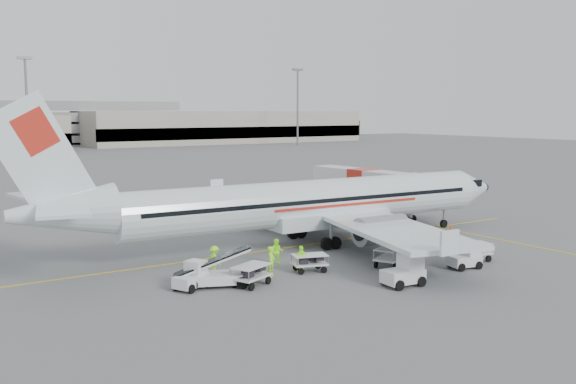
# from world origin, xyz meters

# --- Properties ---
(ground) EXTENTS (360.00, 360.00, 0.00)m
(ground) POSITION_xyz_m (0.00, 0.00, 0.00)
(ground) COLOR #56595B
(stripe_lead) EXTENTS (44.00, 0.20, 0.01)m
(stripe_lead) POSITION_xyz_m (0.00, 0.00, 0.01)
(stripe_lead) COLOR yellow
(stripe_lead) RESTS_ON ground
(stripe_cross) EXTENTS (0.20, 20.00, 0.01)m
(stripe_cross) POSITION_xyz_m (14.00, -8.00, 0.01)
(stripe_cross) COLOR yellow
(stripe_cross) RESTS_ON ground
(terminal_east) EXTENTS (90.00, 26.00, 10.00)m
(terminal_east) POSITION_xyz_m (70.00, 145.00, 5.00)
(terminal_east) COLOR gray
(terminal_east) RESTS_ON ground
(parking_garage) EXTENTS (62.00, 24.00, 14.00)m
(parking_garage) POSITION_xyz_m (25.00, 160.00, 7.00)
(parking_garage) COLOR slate
(parking_garage) RESTS_ON ground
(mast_center) EXTENTS (3.20, 1.20, 22.00)m
(mast_center) POSITION_xyz_m (5.00, 118.00, 11.00)
(mast_center) COLOR slate
(mast_center) RESTS_ON ground
(mast_east) EXTENTS (3.20, 1.20, 22.00)m
(mast_east) POSITION_xyz_m (80.00, 118.00, 11.00)
(mast_east) COLOR slate
(mast_east) RESTS_ON ground
(aircraft) EXTENTS (40.87, 32.78, 10.86)m
(aircraft) POSITION_xyz_m (1.03, 0.11, 5.43)
(aircraft) COLOR silver
(aircraft) RESTS_ON ground
(jet_bridge) EXTENTS (3.96, 16.83, 4.38)m
(jet_bridge) POSITION_xyz_m (13.34, 8.97, 2.19)
(jet_bridge) COLOR silver
(jet_bridge) RESTS_ON ground
(belt_loader) EXTENTS (5.59, 3.87, 2.84)m
(belt_loader) POSITION_xyz_m (-10.49, -6.48, 1.42)
(belt_loader) COLOR silver
(belt_loader) RESTS_ON ground
(tug_fore) EXTENTS (2.16, 1.45, 1.55)m
(tug_fore) POSITION_xyz_m (4.58, -11.38, 0.77)
(tug_fore) COLOR silver
(tug_fore) RESTS_ON ground
(tug_mid) EXTENTS (2.43, 1.48, 1.82)m
(tug_mid) POSITION_xyz_m (-1.57, -12.26, 0.91)
(tug_mid) COLOR silver
(tug_mid) RESTS_ON ground
(tug_aft) EXTENTS (2.30, 1.91, 1.55)m
(tug_aft) POSITION_xyz_m (-11.94, -6.23, 0.77)
(tug_aft) COLOR silver
(tug_aft) RESTS_ON ground
(cart_loaded_a) EXTENTS (2.39, 1.82, 1.10)m
(cart_loaded_a) POSITION_xyz_m (-4.11, -6.67, 0.55)
(cart_loaded_a) COLOR silver
(cart_loaded_a) RESTS_ON ground
(cart_loaded_b) EXTENTS (2.70, 2.21, 1.22)m
(cart_loaded_b) POSITION_xyz_m (-8.78, -7.49, 0.61)
(cart_loaded_b) COLOR silver
(cart_loaded_b) RESTS_ON ground
(cart_empty_a) EXTENTS (2.81, 2.36, 1.27)m
(cart_empty_a) POSITION_xyz_m (0.98, -8.42, 0.63)
(cart_empty_a) COLOR silver
(cart_empty_a) RESTS_ON ground
(cart_empty_b) EXTENTS (2.53, 1.74, 1.22)m
(cart_empty_b) POSITION_xyz_m (6.54, -10.35, 0.61)
(cart_empty_b) COLOR silver
(cart_empty_b) RESTS_ON ground
(cone_nose) EXTENTS (0.37, 0.37, 0.61)m
(cone_nose) POSITION_xyz_m (13.37, -2.27, 0.31)
(cone_nose) COLOR #FF3902
(cone_nose) RESTS_ON ground
(cone_port) EXTENTS (0.40, 0.40, 0.65)m
(cone_port) POSITION_xyz_m (-4.62, 18.86, 0.33)
(cone_port) COLOR #FF3902
(cone_port) RESTS_ON ground
(cone_stbd) EXTENTS (0.36, 0.36, 0.59)m
(cone_stbd) POSITION_xyz_m (5.34, -10.94, 0.29)
(cone_stbd) COLOR #FF3902
(cone_stbd) RESTS_ON ground
(crew_a) EXTENTS (0.79, 0.79, 1.85)m
(crew_a) POSITION_xyz_m (-6.73, -6.35, 0.93)
(crew_a) COLOR #8EEE1C
(crew_a) RESTS_ON ground
(crew_b) EXTENTS (1.04, 1.00, 1.69)m
(crew_b) POSITION_xyz_m (-4.78, -3.93, 0.84)
(crew_b) COLOR #8EEE1C
(crew_b) RESTS_ON ground
(crew_c) EXTENTS (0.79, 1.17, 1.67)m
(crew_c) POSITION_xyz_m (-9.13, -3.61, 0.84)
(crew_c) COLOR #8EEE1C
(crew_c) RESTS_ON ground
(crew_d) EXTENTS (1.01, 0.51, 1.65)m
(crew_d) POSITION_xyz_m (-4.56, -6.40, 0.83)
(crew_d) COLOR #8EEE1C
(crew_d) RESTS_ON ground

